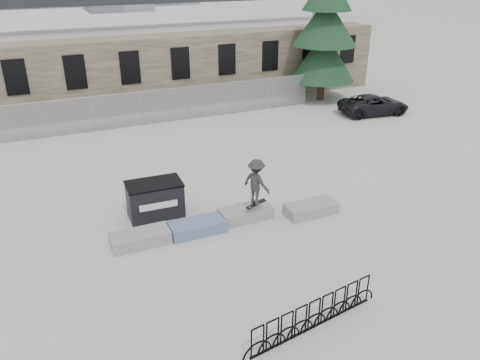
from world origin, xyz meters
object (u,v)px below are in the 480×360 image
at_px(planter_offset, 311,208).
at_px(suv, 374,104).
at_px(skateboarder, 256,182).
at_px(planter_center_right, 245,213).
at_px(bike_rack, 314,315).
at_px(planter_center_left, 197,226).
at_px(spruce_tree, 325,26).
at_px(planter_far_left, 140,238).
at_px(dumpster, 155,199).

distance_m(planter_offset, suv, 14.13).
height_order(planter_offset, skateboarder, skateboarder).
bearing_deg(planter_center_right, bike_rack, -97.26).
distance_m(planter_center_left, planter_offset, 4.44).
relative_size(planter_center_left, planter_offset, 1.00).
xyz_separation_m(spruce_tree, skateboarder, (-11.42, -13.38, -3.33)).
bearing_deg(planter_far_left, skateboarder, -2.66).
height_order(bike_rack, skateboarder, skateboarder).
distance_m(dumpster, bike_rack, 7.95).
distance_m(planter_center_left, suv, 17.39).
bearing_deg(bike_rack, planter_center_left, 101.81).
bearing_deg(dumpster, spruce_tree, 40.14).
relative_size(planter_center_right, planter_offset, 1.00).
height_order(planter_far_left, suv, suv).
height_order(planter_center_left, skateboarder, skateboarder).
distance_m(dumpster, suv, 17.45).
height_order(dumpster, spruce_tree, spruce_tree).
xyz_separation_m(planter_center_left, planter_offset, (4.42, -0.49, 0.00)).
bearing_deg(planter_center_left, planter_offset, -6.29).
height_order(planter_center_left, planter_center_right, same).
bearing_deg(skateboarder, bike_rack, 144.44).
bearing_deg(dumpster, suv, 26.56).
relative_size(bike_rack, spruce_tree, 0.39).
height_order(planter_far_left, spruce_tree, spruce_tree).
xyz_separation_m(planter_center_right, dumpster, (-3.00, 1.64, 0.44)).
distance_m(spruce_tree, skateboarder, 17.91).
relative_size(planter_offset, spruce_tree, 0.17).
distance_m(planter_center_right, skateboarder, 1.43).
relative_size(dumpster, spruce_tree, 0.18).
xyz_separation_m(planter_far_left, spruce_tree, (15.70, 13.19, 4.70)).
relative_size(planter_center_right, bike_rack, 0.45).
xyz_separation_m(planter_offset, skateboarder, (-2.17, 0.36, 1.37)).
bearing_deg(planter_far_left, bike_rack, -61.08).
bearing_deg(suv, dumpster, 122.03).
height_order(spruce_tree, suv, spruce_tree).
relative_size(bike_rack, suv, 1.01).
bearing_deg(bike_rack, planter_center_right, 82.74).
relative_size(dumpster, suv, 0.48).
relative_size(planter_far_left, skateboarder, 1.07).
relative_size(suv, skateboarder, 2.37).
xyz_separation_m(planter_offset, bike_rack, (-3.21, -5.31, 0.20)).
relative_size(planter_center_right, skateboarder, 1.07).
relative_size(spruce_tree, suv, 2.60).
relative_size(planter_far_left, suv, 0.45).
bearing_deg(planter_offset, spruce_tree, 56.05).
bearing_deg(suv, planter_offset, 139.99).
distance_m(planter_center_right, suv, 15.63).
distance_m(planter_center_right, dumpster, 3.45).
bearing_deg(planter_center_right, skateboarder, -49.13).
xyz_separation_m(planter_far_left, planter_offset, (6.45, -0.56, 0.00)).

